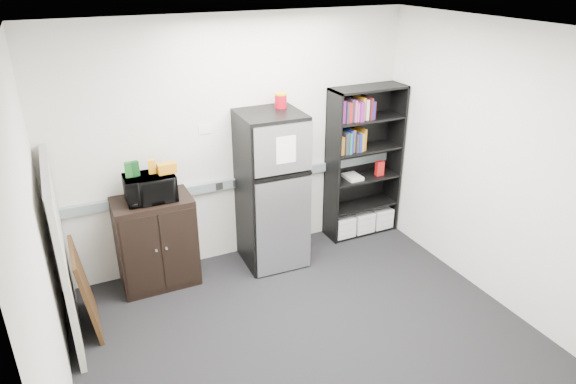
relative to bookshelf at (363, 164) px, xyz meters
The scene contains 18 objects.
floor 2.37m from the bookshelf, 134.33° to the right, with size 4.00×4.00×0.00m, color black.
wall_back 1.60m from the bookshelf, behind, with size 4.00×0.02×2.70m, color silver.
wall_right 1.69m from the bookshelf, 73.25° to the right, with size 0.02×3.50×2.70m, color silver.
wall_left 3.89m from the bookshelf, 156.08° to the right, with size 0.02×3.50×2.70m, color silver.
ceiling 2.83m from the bookshelf, 134.33° to the right, with size 4.00×3.50×0.02m, color white.
electrical_raceway 1.54m from the bookshelf, behind, with size 3.92×0.05×0.10m, color gray.
wall_note 1.99m from the bookshelf, behind, with size 0.14×0.00×0.10m, color white.
bookshelf is the anchor object (origin of this frame).
cubicle_partition 3.46m from the bookshelf, behind, with size 0.06×1.30×1.62m.
cabinet 2.59m from the bookshelf, behind, with size 0.78×0.52×0.98m.
microwave 2.56m from the bookshelf, behind, with size 0.48×0.33×0.27m, color black.
snack_box_a 2.76m from the bookshelf, behind, with size 0.07×0.05×0.15m, color #17521C.
snack_box_b 2.69m from the bookshelf, behind, with size 0.07×0.05×0.15m, color black.
snack_box_c 2.53m from the bookshelf, behind, with size 0.07×0.05×0.14m, color orange.
snack_bag 2.40m from the bookshelf, behind, with size 0.18×0.10×0.10m, color orange.
refrigerator 1.29m from the bookshelf, behind, with size 0.68×0.70×1.74m.
coffee_can 1.43m from the bookshelf, behind, with size 0.13×0.13×0.18m.
framed_poster 3.37m from the bookshelf, behind, with size 0.15×0.65×0.84m.
Camera 1 is at (-1.75, -3.27, 3.16)m, focal length 32.00 mm.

